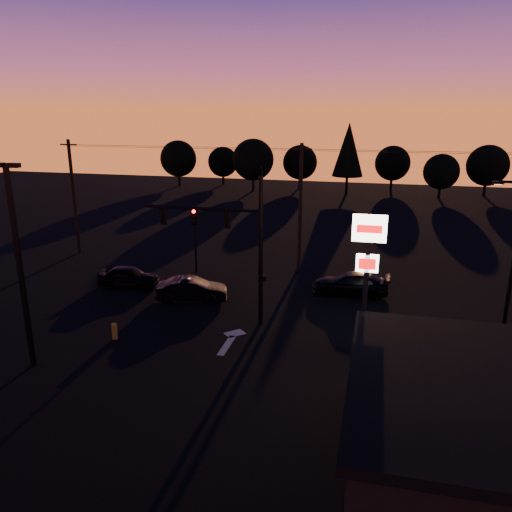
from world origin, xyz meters
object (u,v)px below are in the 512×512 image
(traffic_signal_mast, at_px, (231,234))
(car_left, at_px, (129,276))
(parking_lot_light, at_px, (18,254))
(suv_parked, at_px, (424,402))
(pylon_sign, at_px, (368,256))
(bollard, at_px, (115,331))
(secondary_signal, at_px, (195,233))
(car_right, at_px, (350,284))
(car_mid, at_px, (192,289))

(traffic_signal_mast, bearing_deg, car_left, 155.87)
(traffic_signal_mast, height_order, parking_lot_light, parking_lot_light)
(suv_parked, bearing_deg, traffic_signal_mast, 108.83)
(pylon_sign, height_order, bollard, pylon_sign)
(secondary_signal, bearing_deg, parking_lot_light, -99.79)
(traffic_signal_mast, bearing_deg, suv_parked, -36.69)
(secondary_signal, height_order, car_right, secondary_signal)
(bollard, relative_size, suv_parked, 0.15)
(traffic_signal_mast, bearing_deg, car_right, 43.12)
(pylon_sign, bearing_deg, traffic_signal_mast, 160.64)
(parking_lot_light, bearing_deg, car_right, 43.26)
(secondary_signal, height_order, bollard, secondary_signal)
(traffic_signal_mast, height_order, pylon_sign, traffic_signal_mast)
(bollard, relative_size, car_left, 0.21)
(parking_lot_light, xyz_separation_m, car_right, (13.46, 12.66, -4.57))
(secondary_signal, xyz_separation_m, pylon_sign, (12.00, -9.99, 2.05))
(traffic_signal_mast, height_order, secondary_signal, traffic_signal_mast)
(car_left, height_order, car_mid, car_mid)
(car_left, height_order, suv_parked, suv_parked)
(secondary_signal, distance_m, bollard, 11.41)
(parking_lot_light, bearing_deg, traffic_signal_mast, 43.37)
(pylon_sign, bearing_deg, car_right, 97.27)
(car_mid, bearing_deg, car_right, -85.02)
(pylon_sign, relative_size, bollard, 8.21)
(traffic_signal_mast, bearing_deg, car_mid, 144.47)
(traffic_signal_mast, distance_m, bollard, 7.76)
(car_mid, distance_m, suv_parked, 15.88)
(traffic_signal_mast, height_order, car_right, traffic_signal_mast)
(bollard, bearing_deg, car_left, 112.39)
(car_left, relative_size, suv_parked, 0.72)
(secondary_signal, xyz_separation_m, car_left, (-3.25, -3.84, -2.18))
(traffic_signal_mast, relative_size, car_right, 1.79)
(car_mid, bearing_deg, secondary_signal, 2.91)
(parking_lot_light, xyz_separation_m, car_mid, (4.16, 9.30, -4.57))
(pylon_sign, distance_m, car_left, 16.98)
(secondary_signal, bearing_deg, car_left, -130.20)
(car_right, height_order, suv_parked, suv_parked)
(bollard, bearing_deg, secondary_signal, 88.77)
(traffic_signal_mast, relative_size, car_mid, 2.03)
(secondary_signal, relative_size, parking_lot_light, 0.48)
(parking_lot_light, relative_size, car_mid, 2.16)
(secondary_signal, relative_size, car_mid, 1.03)
(secondary_signal, bearing_deg, car_right, -9.44)
(traffic_signal_mast, height_order, car_mid, traffic_signal_mast)
(secondary_signal, height_order, car_left, secondary_signal)
(car_left, relative_size, car_mid, 0.94)
(secondary_signal, xyz_separation_m, car_right, (10.96, -1.82, -2.17))
(pylon_sign, bearing_deg, secondary_signal, 140.23)
(bollard, distance_m, car_left, 7.90)
(pylon_sign, bearing_deg, car_left, 158.05)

